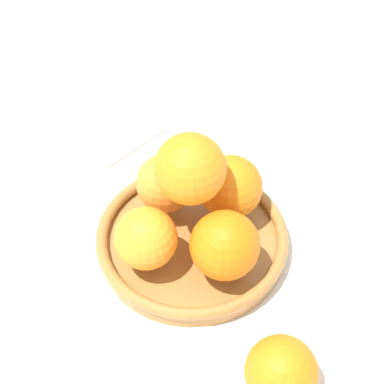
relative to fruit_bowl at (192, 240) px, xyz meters
The scene contains 5 objects.
ground_plane 0.02m from the fruit_bowl, ahead, with size 4.00×4.00×0.00m, color white.
fruit_bowl is the anchor object (origin of this frame).
orange_pile 0.07m from the fruit_bowl, 97.04° to the right, with size 0.20×0.20×0.15m.
stray_orange 0.21m from the fruit_bowl, behind, with size 0.08×0.08×0.08m, color orange.
napkin_folded 0.25m from the fruit_bowl, ahead, with size 0.12×0.12×0.01m, color beige.
Camera 1 is at (-0.47, 0.18, 0.65)m, focal length 60.00 mm.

